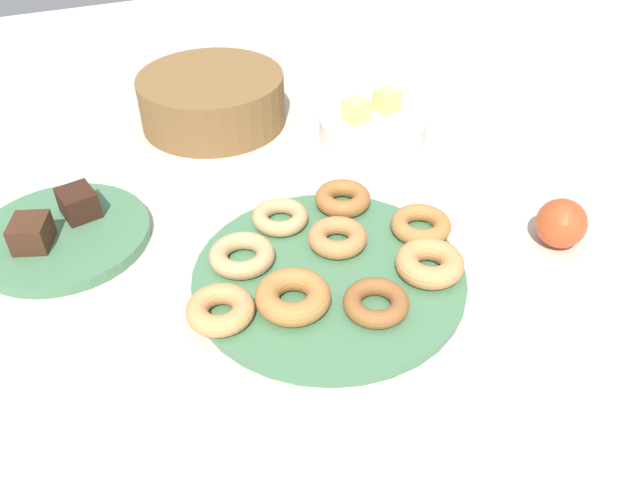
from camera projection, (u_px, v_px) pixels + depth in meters
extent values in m
plane|color=beige|center=(329.00, 279.00, 0.82)|extent=(2.40, 2.40, 0.00)
cylinder|color=#4C7F56|center=(329.00, 276.00, 0.82)|extent=(0.35, 0.35, 0.01)
torus|color=#BC7A3D|center=(293.00, 296.00, 0.76)|extent=(0.13, 0.13, 0.03)
torus|color=tan|center=(430.00, 263.00, 0.80)|extent=(0.12, 0.12, 0.03)
torus|color=#BC7A3D|center=(421.00, 225.00, 0.87)|extent=(0.09, 0.09, 0.02)
torus|color=#C6844C|center=(337.00, 237.00, 0.85)|extent=(0.09, 0.09, 0.03)
torus|color=tan|center=(242.00, 255.00, 0.82)|extent=(0.10, 0.10, 0.02)
torus|color=#995B2D|center=(376.00, 303.00, 0.75)|extent=(0.08, 0.08, 0.02)
torus|color=tan|center=(220.00, 310.00, 0.74)|extent=(0.10, 0.10, 0.03)
torus|color=tan|center=(280.00, 217.00, 0.89)|extent=(0.09, 0.09, 0.02)
torus|color=#AD6B33|center=(343.00, 198.00, 0.92)|extent=(0.10, 0.10, 0.03)
cylinder|color=#4C7F56|center=(63.00, 236.00, 0.88)|extent=(0.24, 0.24, 0.02)
cube|color=#472819|center=(31.00, 233.00, 0.84)|extent=(0.06, 0.06, 0.04)
cube|color=#381E14|center=(78.00, 203.00, 0.89)|extent=(0.06, 0.06, 0.04)
cylinder|color=brown|center=(212.00, 100.00, 1.12)|extent=(0.34, 0.34, 0.09)
cylinder|color=silver|center=(373.00, 127.00, 1.10)|extent=(0.18, 0.18, 0.04)
cube|color=#DBD67A|center=(357.00, 111.00, 1.06)|extent=(0.04, 0.04, 0.04)
cube|color=#DBD67A|center=(387.00, 101.00, 1.09)|extent=(0.05, 0.05, 0.04)
sphere|color=#CC4C23|center=(561.00, 223.00, 0.86)|extent=(0.07, 0.07, 0.07)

